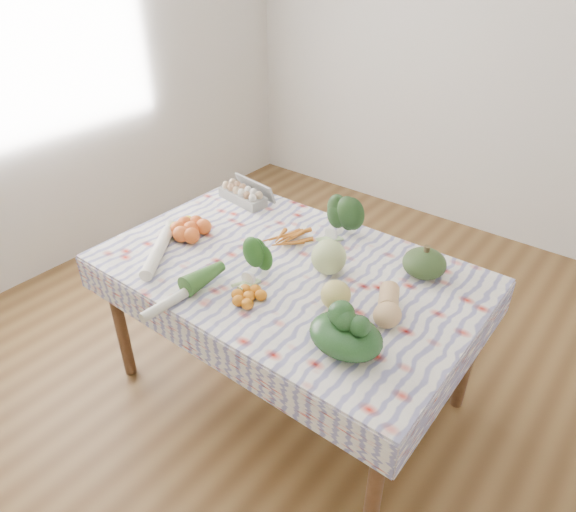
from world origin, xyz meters
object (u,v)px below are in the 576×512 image
Objects in this scene: dining_table at (288,282)px; egg_carton at (242,195)px; butternut_squash at (388,304)px; kabocha_squash at (424,263)px; grapefruit at (336,295)px; cabbage at (329,257)px.

dining_table is 5.49× the size of egg_carton.
butternut_squash is at bearing -2.54° from dining_table.
butternut_squash is (0.51, -0.02, 0.14)m from dining_table.
egg_carton is 1.09m from kabocha_squash.
egg_carton is at bearing 153.27° from grapefruit.
egg_carton is 0.80m from cabbage.
grapefruit is at bearing -19.23° from egg_carton.
butternut_squash is 0.21m from grapefruit.
dining_table is 13.33× the size of grapefruit.
grapefruit is at bearing 179.16° from butternut_squash.
dining_table is at bearing -23.25° from egg_carton.
cabbage is 0.67× the size of butternut_squash.
dining_table is 6.95× the size of butternut_squash.
egg_carton is 2.43× the size of grapefruit.
cabbage is 0.25m from grapefruit.
kabocha_squash is at bearing 5.35° from egg_carton.
kabocha_squash is 0.46m from grapefruit.
dining_table is 10.40× the size of cabbage.
kabocha_squash is (1.09, -0.04, 0.02)m from egg_carton.
cabbage reaches higher than egg_carton.
kabocha_squash reaches higher than egg_carton.
grapefruit is (-0.18, -0.42, -0.00)m from kabocha_squash.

